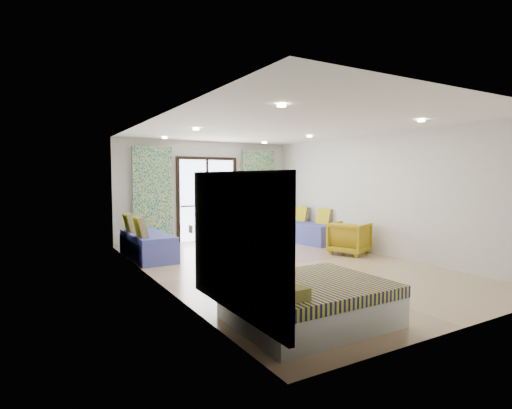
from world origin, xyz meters
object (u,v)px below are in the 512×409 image
bed (308,301)px  daybed_left (147,244)px  coffee_table (230,237)px  daybed_right (306,231)px  armchair (350,236)px

bed → daybed_left: daybed_left is taller
coffee_table → daybed_left: bearing=169.1°
daybed_left → coffee_table: bearing=-11.8°
bed → daybed_right: bearing=52.8°
bed → armchair: armchair is taller
daybed_left → coffee_table: daybed_left is taller
daybed_left → coffee_table: 1.86m
daybed_left → armchair: daybed_left is taller
bed → armchair: 4.49m
daybed_left → daybed_right: size_ratio=1.01×
armchair → daybed_right: bearing=-27.9°
coffee_table → daybed_right: bearing=7.3°
coffee_table → armchair: 2.70m
daybed_left → armchair: size_ratio=2.43×
bed → daybed_left: 4.82m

